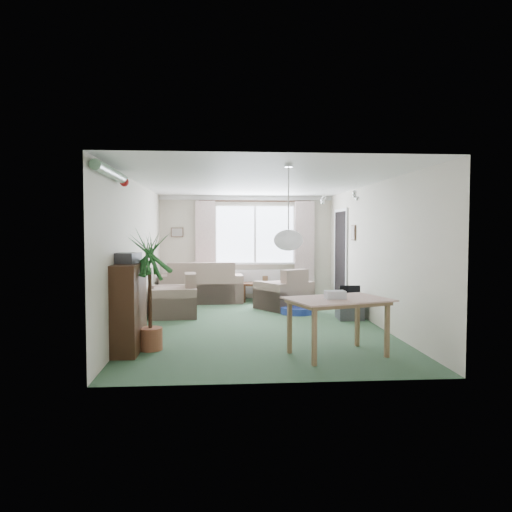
{
  "coord_description": "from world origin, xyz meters",
  "views": [
    {
      "loc": [
        -0.66,
        -8.37,
        1.61
      ],
      "look_at": [
        0.0,
        0.3,
        1.15
      ],
      "focal_mm": 35.0,
      "sensor_mm": 36.0,
      "label": 1
    }
  ],
  "objects": [
    {
      "name": "gift_box",
      "position": [
        0.82,
        -2.17,
        0.77
      ],
      "size": [
        0.26,
        0.19,
        0.12
      ],
      "primitive_type": "cube",
      "rotation": [
        0.0,
        0.0,
        0.03
      ],
      "color": "silver",
      "rests_on": "dining_table"
    },
    {
      "name": "sofa",
      "position": [
        -1.04,
        2.75,
        0.45
      ],
      "size": [
        1.85,
        1.04,
        0.9
      ],
      "primitive_type": "cube",
      "rotation": [
        0.0,
        0.0,
        3.19
      ],
      "color": "#C0B191",
      "rests_on": "ground"
    },
    {
      "name": "tv_cube",
      "position": [
        1.7,
        0.39,
        0.22
      ],
      "size": [
        0.46,
        0.5,
        0.44
      ],
      "primitive_type": "cube",
      "rotation": [
        0.0,
        0.0,
        -0.04
      ],
      "color": "#3F4045",
      "rests_on": "ground"
    },
    {
      "name": "armchair_left",
      "position": [
        -1.5,
        0.92,
        0.4
      ],
      "size": [
        0.92,
        0.96,
        0.8
      ],
      "primitive_type": "cube",
      "rotation": [
        0.0,
        0.0,
        -1.49
      ],
      "color": "beige",
      "rests_on": "ground"
    },
    {
      "name": "wall_picture_right",
      "position": [
        1.98,
        1.2,
        1.55
      ],
      "size": [
        0.03,
        0.24,
        0.3
      ],
      "primitive_type": "cube",
      "color": "brown"
    },
    {
      "name": "bauble_cluster_a",
      "position": [
        1.3,
        0.9,
        2.22
      ],
      "size": [
        0.2,
        0.2,
        0.2
      ],
      "primitive_type": "sphere",
      "color": "silver"
    },
    {
      "name": "curtain_rod",
      "position": [
        0.2,
        3.15,
        2.27
      ],
      "size": [
        2.6,
        0.03,
        0.03
      ],
      "primitive_type": "cube",
      "color": "black"
    },
    {
      "name": "houseplant",
      "position": [
        -1.57,
        -1.68,
        0.8
      ],
      "size": [
        0.82,
        0.82,
        1.6
      ],
      "primitive_type": "cylinder",
      "rotation": [
        0.0,
        0.0,
        0.22
      ],
      "color": "#1E5925",
      "rests_on": "ground"
    },
    {
      "name": "curtain_left",
      "position": [
        -0.95,
        3.13,
        1.27
      ],
      "size": [
        0.45,
        0.08,
        2.0
      ],
      "primitive_type": "cube",
      "color": "beige"
    },
    {
      "name": "hifi_box",
      "position": [
        -1.86,
        -1.7,
        1.23
      ],
      "size": [
        0.35,
        0.4,
        0.14
      ],
      "primitive_type": "cube",
      "rotation": [
        0.0,
        0.0,
        -0.22
      ],
      "color": "#38373D",
      "rests_on": "bookshelf"
    },
    {
      "name": "wall_picture_back",
      "position": [
        -1.6,
        3.23,
        1.55
      ],
      "size": [
        0.28,
        0.03,
        0.22
      ],
      "primitive_type": "cube",
      "color": "brown"
    },
    {
      "name": "coffee_table",
      "position": [
        0.34,
        2.75,
        0.21
      ],
      "size": [
        0.96,
        0.57,
        0.42
      ],
      "primitive_type": "cube",
      "rotation": [
        0.0,
        0.0,
        -0.06
      ],
      "color": "black",
      "rests_on": "ground"
    },
    {
      "name": "pendant_lamp",
      "position": [
        0.2,
        -2.3,
        1.48
      ],
      "size": [
        0.36,
        0.36,
        0.36
      ],
      "primitive_type": "sphere",
      "color": "white"
    },
    {
      "name": "bauble_cluster_b",
      "position": [
        1.6,
        -0.3,
        2.22
      ],
      "size": [
        0.2,
        0.2,
        0.2
      ],
      "primitive_type": "sphere",
      "color": "silver"
    },
    {
      "name": "doorway",
      "position": [
        1.99,
        2.2,
        1.0
      ],
      "size": [
        0.03,
        0.95,
        2.0
      ],
      "primitive_type": "cube",
      "color": "black"
    },
    {
      "name": "dining_table",
      "position": [
        0.86,
        -2.15,
        0.36
      ],
      "size": [
        1.32,
        1.08,
        0.71
      ],
      "primitive_type": "cube",
      "rotation": [
        0.0,
        0.0,
        0.31
      ],
      "color": "tan",
      "rests_on": "ground"
    },
    {
      "name": "tinsel_garland",
      "position": [
        -1.92,
        -2.3,
        2.28
      ],
      "size": [
        1.6,
        1.6,
        0.12
      ],
      "primitive_type": "cylinder",
      "color": "#196626"
    },
    {
      "name": "pet_bed",
      "position": [
        0.85,
        1.04,
        0.06
      ],
      "size": [
        0.78,
        0.78,
        0.13
      ],
      "primitive_type": "cylinder",
      "rotation": [
        0.0,
        0.0,
        -0.24
      ],
      "color": "navy",
      "rests_on": "ground"
    },
    {
      "name": "armchair_corner",
      "position": [
        0.67,
        1.65,
        0.41
      ],
      "size": [
        1.24,
        1.23,
        0.82
      ],
      "primitive_type": "cube",
      "rotation": [
        0.0,
        0.0,
        3.71
      ],
      "color": "beige",
      "rests_on": "ground"
    },
    {
      "name": "radiator",
      "position": [
        0.2,
        3.19,
        0.4
      ],
      "size": [
        1.2,
        0.1,
        0.55
      ],
      "primitive_type": "cube",
      "color": "white"
    },
    {
      "name": "photo_frame",
      "position": [
        0.39,
        2.72,
        0.5
      ],
      "size": [
        0.12,
        0.04,
        0.16
      ],
      "primitive_type": "cube",
      "rotation": [
        0.0,
        0.0,
        0.17
      ],
      "color": "brown",
      "rests_on": "coffee_table"
    },
    {
      "name": "window",
      "position": [
        0.2,
        3.23,
        1.5
      ],
      "size": [
        1.8,
        0.03,
        1.3
      ],
      "primitive_type": "cube",
      "color": "white"
    },
    {
      "name": "curtain_right",
      "position": [
        1.35,
        3.13,
        1.27
      ],
      "size": [
        0.45,
        0.08,
        2.0
      ],
      "primitive_type": "cube",
      "color": "beige"
    },
    {
      "name": "bookshelf",
      "position": [
        -1.84,
        -1.73,
        0.58
      ],
      "size": [
        0.33,
        0.96,
        1.16
      ],
      "primitive_type": "cube",
      "rotation": [
        0.0,
        0.0,
        -0.02
      ],
      "color": "black",
      "rests_on": "ground"
    },
    {
      "name": "ground",
      "position": [
        0.0,
        0.0,
        0.0
      ],
      "size": [
        6.5,
        6.5,
        0.0
      ],
      "primitive_type": "plane",
      "color": "#305035"
    }
  ]
}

